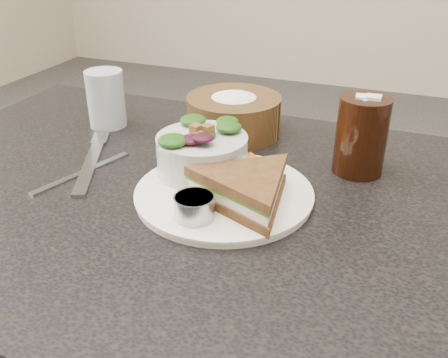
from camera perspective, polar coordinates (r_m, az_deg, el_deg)
dinner_plate at (r=0.72m, az=0.00°, el=-1.73°), size 0.25×0.25×0.01m
sandwich at (r=0.67m, az=2.60°, el=-1.16°), size 0.23×0.23×0.05m
salad_bowl at (r=0.75m, az=-2.53°, el=3.61°), size 0.15×0.15×0.08m
dressing_ramekin at (r=0.65m, az=-3.41°, el=-3.26°), size 0.06×0.06×0.03m
orange_wedge at (r=0.78m, az=3.02°, el=2.28°), size 0.07×0.07×0.03m
fork at (r=0.84m, az=-15.01°, el=1.68°), size 0.11×0.20×0.01m
knife at (r=0.81m, az=-15.89°, el=0.70°), size 0.07×0.18×0.00m
bread_basket at (r=0.91m, az=1.13°, el=8.01°), size 0.22×0.22×0.10m
cola_glass at (r=0.79m, az=15.47°, el=5.20°), size 0.10×0.10×0.13m
water_glass at (r=0.98m, az=-13.34°, el=8.92°), size 0.09×0.09×0.11m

